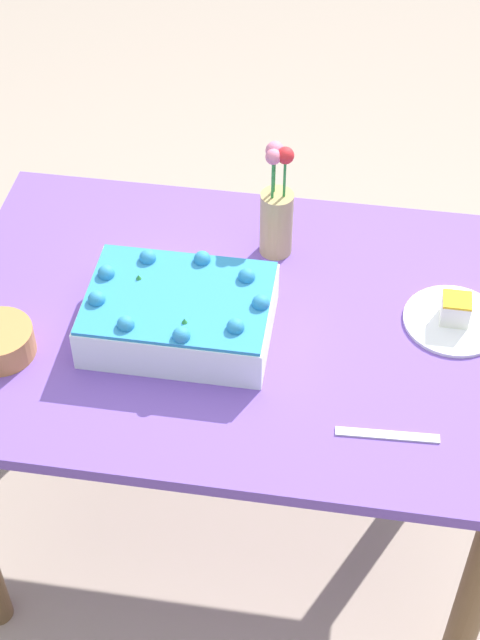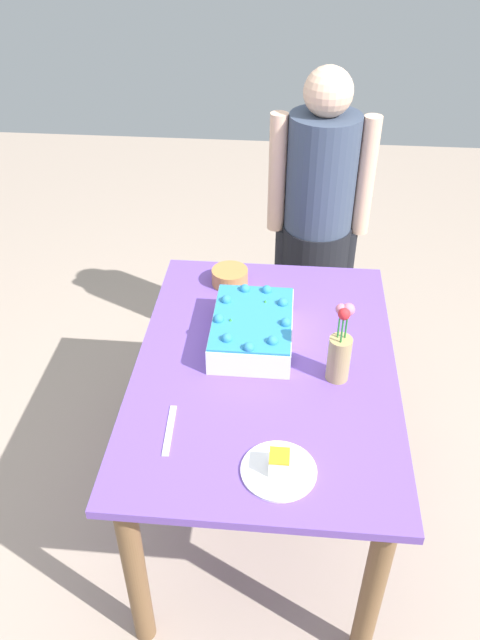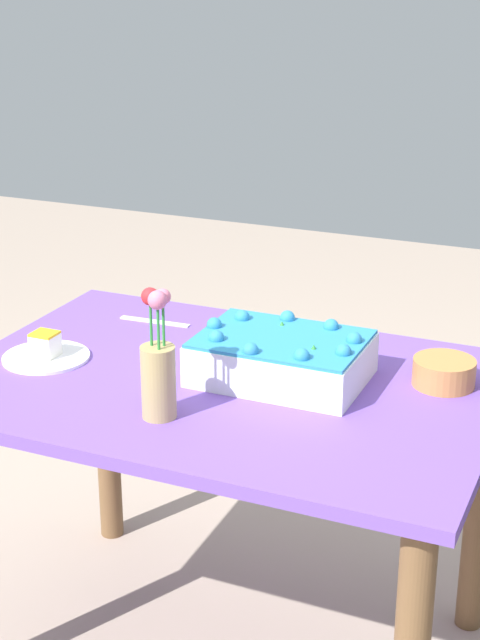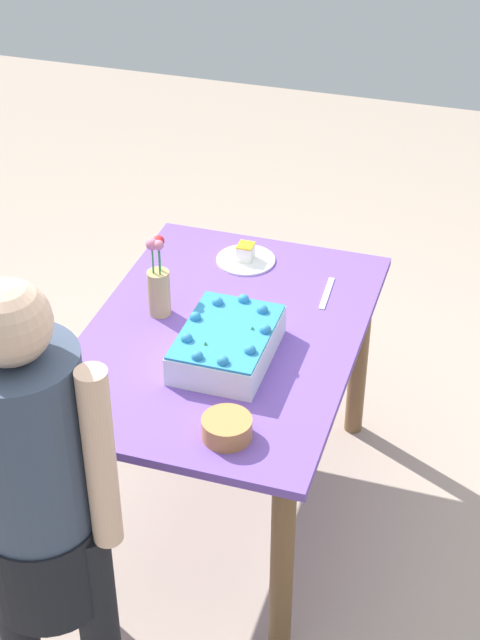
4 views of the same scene
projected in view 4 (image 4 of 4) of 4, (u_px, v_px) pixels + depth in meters
ground_plane at (225, 503)px, 3.60m from camera, size 8.00×8.00×0.00m
dining_table at (223, 366)px, 3.24m from camera, size 1.26×0.87×0.77m
sheet_cake at (227, 343)px, 3.03m from camera, size 0.38×0.27×0.13m
serving_plate_with_slice at (246, 257)px, 3.52m from camera, size 0.21×0.21×0.07m
cake_knife at (327, 293)px, 3.35m from camera, size 0.20×0.03×0.00m
flower_vase at (159, 285)px, 3.20m from camera, size 0.07×0.07×0.29m
fruit_bowl at (227, 428)px, 2.73m from camera, size 0.14×0.14×0.06m
person_standing at (37, 500)px, 2.43m from camera, size 0.31×0.45×1.49m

